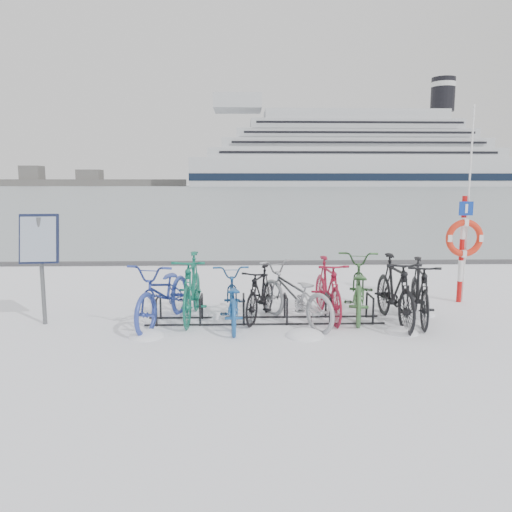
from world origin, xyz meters
The scene contains 18 objects.
ground centered at (0.00, 0.00, 0.00)m, with size 900.00×900.00×0.00m, color white.
ice_sheet centered at (0.00, 155.00, 0.01)m, with size 400.00×298.00×0.02m, color #919DA4.
quay_edge centered at (0.00, 5.90, 0.05)m, with size 400.00×0.25×0.10m, color #3F3F42.
bike_rack centered at (0.00, 0.00, 0.18)m, with size 4.00×0.48×0.46m.
info_board centered at (-3.69, -0.05, 1.33)m, with size 0.64×0.29×1.85m.
lifebuoy_station centered at (3.92, 1.24, 1.28)m, with size 0.73×0.22×3.81m.
cruise_ferry centered at (51.63, 229.94, 13.63)m, with size 152.34×28.70×50.05m.
shoreline centered at (-122.02, 260.00, 2.79)m, with size 180.00×12.00×9.50m.
bike_0 centered at (-1.68, -0.03, 0.56)m, with size 0.74×2.13×1.12m, color #2D3F9A.
bike_1 centered at (-1.25, 0.26, 0.59)m, with size 0.55×1.95×1.17m, color #12634D.
bike_2 centered at (-0.56, -0.14, 0.47)m, with size 0.63×1.80×0.94m, color #1C5192.
bike_3 centered at (-0.07, 0.23, 0.48)m, with size 0.45×1.58×0.95m, color black.
bike_4 centered at (0.49, -0.06, 0.52)m, with size 0.69×1.98×1.04m, color #999BA1.
bike_5 centered at (1.11, 0.25, 0.54)m, with size 0.51×1.81×1.09m, color maroon.
bike_6 centered at (1.68, 0.40, 0.55)m, with size 0.73×2.09×1.10m, color #376634.
bike_7 centered at (2.17, -0.14, 0.59)m, with size 0.56×1.97×1.19m, color black.
bike_8 centered at (2.65, -0.01, 0.55)m, with size 0.52×1.83×1.10m, color black.
snow_drifts centered at (0.52, -0.41, 0.00)m, with size 5.21×1.79×0.21m.
Camera 1 is at (-0.40, -8.24, 2.37)m, focal length 35.00 mm.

